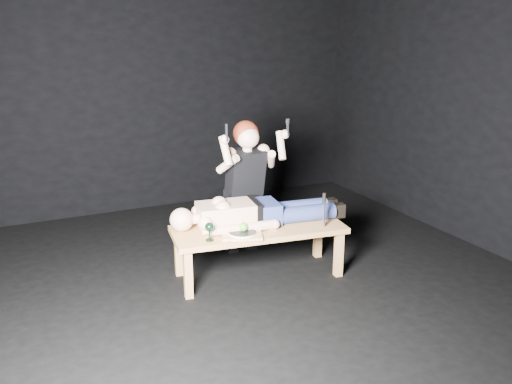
# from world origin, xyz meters

# --- Properties ---
(ground) EXTENTS (5.00, 5.00, 0.00)m
(ground) POSITION_xyz_m (0.00, 0.00, 0.00)
(ground) COLOR black
(ground) RESTS_ON ground
(back_wall) EXTENTS (5.00, 0.00, 5.00)m
(back_wall) POSITION_xyz_m (0.00, 2.50, 1.50)
(back_wall) COLOR black
(back_wall) RESTS_ON ground
(table) EXTENTS (1.53, 0.74, 0.45)m
(table) POSITION_xyz_m (0.24, 0.21, 0.23)
(table) COLOR #CF8C4D
(table) RESTS_ON ground
(lying_man) EXTENTS (1.46, 0.62, 0.25)m
(lying_man) POSITION_xyz_m (0.29, 0.30, 0.58)
(lying_man) COLOR #E3AF96
(lying_man) RESTS_ON table
(kneeling_woman) EXTENTS (0.71, 0.80, 1.33)m
(kneeling_woman) POSITION_xyz_m (0.34, 0.77, 0.67)
(kneeling_woman) COLOR black
(kneeling_woman) RESTS_ON ground
(serving_tray) EXTENTS (0.39, 0.33, 0.02)m
(serving_tray) POSITION_xyz_m (0.03, 0.08, 0.46)
(serving_tray) COLOR tan
(serving_tray) RESTS_ON table
(plate) EXTENTS (0.28, 0.28, 0.02)m
(plate) POSITION_xyz_m (0.03, 0.08, 0.48)
(plate) COLOR white
(plate) RESTS_ON serving_tray
(apple) EXTENTS (0.07, 0.07, 0.07)m
(apple) POSITION_xyz_m (0.05, 0.09, 0.52)
(apple) COLOR #4B961C
(apple) RESTS_ON plate
(goblet) EXTENTS (0.08, 0.08, 0.15)m
(goblet) POSITION_xyz_m (-0.25, 0.10, 0.53)
(goblet) COLOR black
(goblet) RESTS_ON table
(fork_flat) EXTENTS (0.06, 0.15, 0.01)m
(fork_flat) POSITION_xyz_m (-0.14, 0.07, 0.45)
(fork_flat) COLOR #B2B2B7
(fork_flat) RESTS_ON table
(knife_flat) EXTENTS (0.03, 0.16, 0.01)m
(knife_flat) POSITION_xyz_m (0.23, 0.06, 0.45)
(knife_flat) COLOR #B2B2B7
(knife_flat) RESTS_ON table
(spoon_flat) EXTENTS (0.13, 0.11, 0.01)m
(spoon_flat) POSITION_xyz_m (0.29, 0.11, 0.45)
(spoon_flat) COLOR #B2B2B7
(spoon_flat) RESTS_ON table
(carving_knife) EXTENTS (0.04, 0.05, 0.30)m
(carving_knife) POSITION_xyz_m (0.74, -0.02, 0.60)
(carving_knife) COLOR #B2B2B7
(carving_knife) RESTS_ON table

